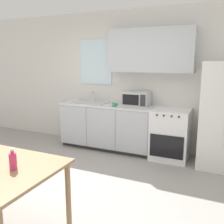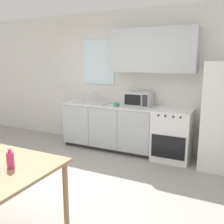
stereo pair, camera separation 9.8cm
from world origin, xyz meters
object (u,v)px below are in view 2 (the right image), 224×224
at_px(microwave, 139,99).
at_px(drink_bottle, 10,160).
at_px(oven_range, 172,135).
at_px(coffee_mug, 116,105).

height_order(microwave, drink_bottle, microwave).
relative_size(oven_range, microwave, 1.83).
bearing_deg(coffee_mug, drink_bottle, -87.10).
height_order(oven_range, microwave, microwave).
distance_m(oven_range, coffee_mug, 1.15).
bearing_deg(drink_bottle, microwave, 86.01).
height_order(oven_range, coffee_mug, coffee_mug).
relative_size(oven_range, coffee_mug, 7.93).
bearing_deg(microwave, coffee_mug, -137.49).
bearing_deg(microwave, drink_bottle, -93.99).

